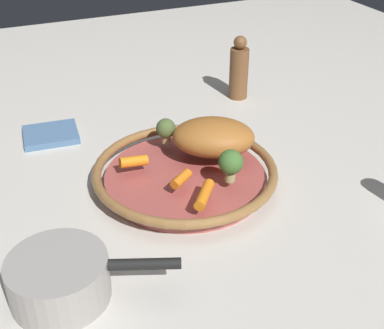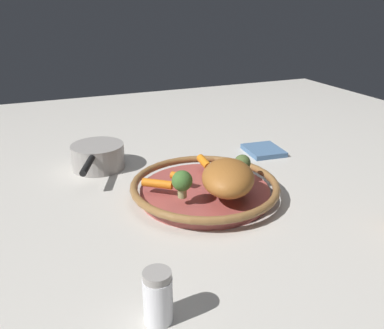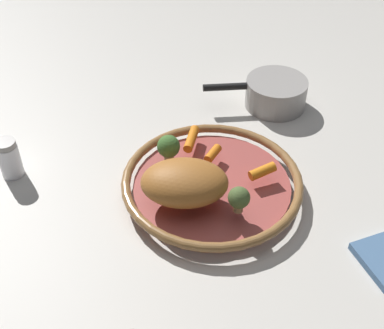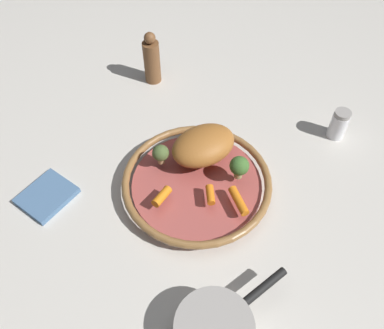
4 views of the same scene
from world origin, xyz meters
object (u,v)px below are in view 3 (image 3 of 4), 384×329
at_px(roast_chicken_piece, 184,182).
at_px(baby_carrot_center, 191,139).
at_px(saucepan, 275,93).
at_px(salt_shaker, 9,159).
at_px(baby_carrot_back, 262,171).
at_px(broccoli_floret_edge, 169,147).
at_px(baby_carrot_left, 213,154).
at_px(serving_bowl, 212,184).
at_px(broccoli_floret_small, 240,198).

relative_size(roast_chicken_piece, baby_carrot_center, 2.25).
relative_size(baby_carrot_center, saucepan, 0.30).
bearing_deg(salt_shaker, baby_carrot_back, 148.22).
bearing_deg(baby_carrot_back, broccoli_floret_edge, -38.96).
distance_m(roast_chicken_piece, saucepan, 0.40).
distance_m(baby_carrot_left, baby_carrot_center, 0.06).
bearing_deg(baby_carrot_center, roast_chicken_piece, 59.18).
bearing_deg(roast_chicken_piece, baby_carrot_back, 174.87).
xyz_separation_m(serving_bowl, broccoli_floret_edge, (0.05, -0.08, 0.05)).
bearing_deg(serving_bowl, baby_carrot_left, -119.11).
bearing_deg(salt_shaker, saucepan, 177.44).
xyz_separation_m(roast_chicken_piece, broccoli_floret_small, (-0.07, 0.07, -0.00)).
height_order(broccoli_floret_small, broccoli_floret_edge, broccoli_floret_edge).
distance_m(serving_bowl, baby_carrot_center, 0.11).
height_order(serving_bowl, broccoli_floret_small, broccoli_floret_small).
bearing_deg(broccoli_floret_edge, roast_chicken_piece, 81.70).
height_order(baby_carrot_left, baby_carrot_back, baby_carrot_back).
height_order(baby_carrot_left, baby_carrot_center, same).
bearing_deg(baby_carrot_left, baby_carrot_back, 123.64).
height_order(baby_carrot_back, broccoli_floret_edge, broccoli_floret_edge).
relative_size(serving_bowl, salt_shaker, 4.13).
height_order(roast_chicken_piece, baby_carrot_left, roast_chicken_piece).
bearing_deg(broccoli_floret_small, salt_shaker, -43.71).
bearing_deg(baby_carrot_back, salt_shaker, -31.78).
height_order(broccoli_floret_small, saucepan, broccoli_floret_small).
bearing_deg(serving_bowl, broccoli_floret_edge, -54.94).
bearing_deg(baby_carrot_left, roast_chicken_piece, 37.31).
distance_m(serving_bowl, broccoli_floret_edge, 0.11).
relative_size(baby_carrot_back, broccoli_floret_edge, 0.86).
bearing_deg(serving_bowl, saucepan, -144.04).
xyz_separation_m(serving_bowl, baby_carrot_left, (-0.03, -0.05, 0.03)).
distance_m(baby_carrot_left, saucepan, 0.28).
distance_m(serving_bowl, saucepan, 0.33).
relative_size(serving_bowl, broccoli_floret_small, 6.76).
height_order(baby_carrot_left, broccoli_floret_edge, broccoli_floret_edge).
height_order(serving_bowl, baby_carrot_left, baby_carrot_left).
bearing_deg(saucepan, broccoli_floret_edge, 20.12).
relative_size(baby_carrot_back, salt_shaker, 0.62).
height_order(baby_carrot_center, broccoli_floret_small, broccoli_floret_small).
bearing_deg(saucepan, broccoli_floret_small, 47.47).
height_order(baby_carrot_back, baby_carrot_center, baby_carrot_back).
distance_m(serving_bowl, broccoli_floret_small, 0.11).
bearing_deg(broccoli_floret_small, roast_chicken_piece, -46.23).
xyz_separation_m(serving_bowl, baby_carrot_center, (-0.01, -0.11, 0.03)).
height_order(serving_bowl, salt_shaker, salt_shaker).
distance_m(baby_carrot_center, broccoli_floret_small, 0.21).
xyz_separation_m(baby_carrot_back, baby_carrot_center, (0.07, -0.15, -0.00)).
height_order(serving_bowl, broccoli_floret_edge, broccoli_floret_edge).
bearing_deg(serving_bowl, baby_carrot_center, -95.79).
distance_m(broccoli_floret_edge, salt_shaker, 0.31).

